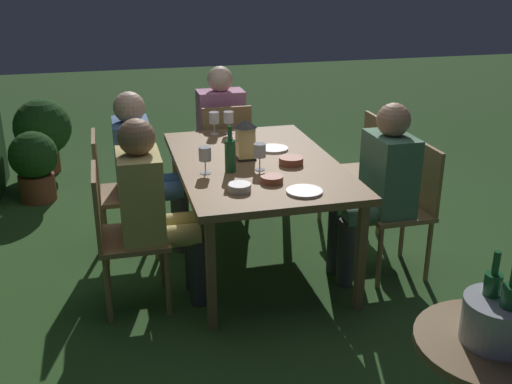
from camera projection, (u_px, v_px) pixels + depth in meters
ground_plane at (256, 260)px, 4.22m from camera, size 16.00×16.00×0.00m
dining_table at (256, 169)px, 3.98m from camera, size 1.63×1.02×0.73m
chair_side_right_a at (120, 232)px, 3.51m from camera, size 0.42×0.40×0.87m
person_in_mustard at (153, 204)px, 3.50m from camera, size 0.38×0.47×1.15m
chair_side_right_b at (116, 188)px, 4.17m from camera, size 0.42×0.40×0.87m
person_in_blue at (143, 165)px, 4.16m from camera, size 0.38×0.47×1.15m
chair_side_left_b at (360, 167)px, 4.58m from camera, size 0.42×0.40×0.87m
chair_head_far at (225, 150)px, 5.01m from camera, size 0.40×0.42×0.87m
person_in_pink at (220, 126)px, 5.13m from camera, size 0.48×0.38×1.15m
chair_side_left_a at (405, 203)px, 3.92m from camera, size 0.42×0.40×0.87m
person_in_green at (379, 183)px, 3.82m from camera, size 0.38×0.47×1.15m
lantern_centerpiece at (245, 137)px, 3.94m from camera, size 0.15×0.15×0.27m
green_bottle_on_table at (230, 155)px, 3.72m from camera, size 0.07×0.07×0.29m
wine_glass_a at (260, 152)px, 3.75m from camera, size 0.08×0.08×0.17m
wine_glass_b at (214, 119)px, 4.52m from camera, size 0.08×0.08×0.17m
wine_glass_c at (205, 155)px, 3.69m from camera, size 0.08×0.08×0.17m
wine_glass_d at (229, 118)px, 4.53m from camera, size 0.08×0.08×0.17m
plate_a at (304, 191)px, 3.42m from camera, size 0.21×0.21×0.01m
plate_b at (273, 149)px, 4.19m from camera, size 0.20×0.20×0.01m
bowl_olives at (291, 161)px, 3.88m from camera, size 0.16×0.16×0.05m
bowl_bread at (239, 187)px, 3.44m from camera, size 0.13×0.13×0.04m
bowl_salad at (272, 179)px, 3.57m from camera, size 0.13×0.13×0.04m
ice_bucket at (498, 317)px, 2.19m from camera, size 0.26×0.26×0.34m
potted_plant_by_hedge at (34, 163)px, 5.15m from camera, size 0.41×0.41×0.61m
potted_plant_corner at (43, 130)px, 5.80m from camera, size 0.54×0.54×0.72m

